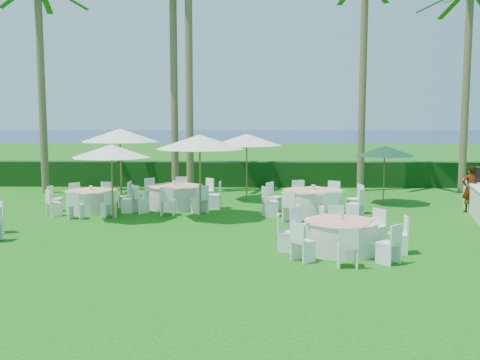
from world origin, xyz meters
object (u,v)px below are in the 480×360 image
object	(u,v)px
banquet_table_e	(175,196)
umbrella_c	(120,135)
banquet_table_c	(341,235)
umbrella_d	(247,140)
banquet_table_f	(313,202)
umbrella_b	(200,142)
umbrella_green	(385,151)
umbrella_a	(111,151)
banquet_table_d	(91,200)
staff_person	(470,189)

from	to	relation	value
banquet_table_e	umbrella_c	bearing A→B (deg)	158.25
banquet_table_c	banquet_table_e	size ratio (longest dim) A/B	0.93
banquet_table_e	umbrella_d	distance (m)	3.84
banquet_table_e	banquet_table_f	world-z (taller)	banquet_table_f
banquet_table_e	umbrella_b	size ratio (longest dim) A/B	1.17
umbrella_c	umbrella_green	bearing A→B (deg)	1.82
umbrella_green	umbrella_b	bearing A→B (deg)	-154.95
umbrella_c	umbrella_d	world-z (taller)	umbrella_c
banquet_table_e	umbrella_b	xyz separation A→B (m)	(1.13, -1.95, 2.05)
umbrella_a	umbrella_b	distance (m)	2.85
umbrella_d	banquet_table_e	bearing A→B (deg)	-141.93
banquet_table_d	staff_person	xyz separation A→B (m)	(13.23, 0.35, 0.41)
umbrella_d	umbrella_a	bearing A→B (deg)	-135.37
umbrella_d	banquet_table_c	bearing A→B (deg)	-73.91
banquet_table_f	umbrella_c	distance (m)	7.71
banquet_table_c	umbrella_a	size ratio (longest dim) A/B	1.22
staff_person	banquet_table_c	bearing A→B (deg)	36.47
banquet_table_f	umbrella_c	xyz separation A→B (m)	(-7.07, 2.19, 2.18)
umbrella_b	staff_person	xyz separation A→B (m)	(9.30, 1.42, -1.68)
banquet_table_d	umbrella_c	bearing A→B (deg)	70.43
umbrella_a	staff_person	size ratio (longest dim) A/B	1.57
umbrella_a	umbrella_d	distance (m)	6.03
banquet_table_c	umbrella_d	world-z (taller)	umbrella_d
banquet_table_c	umbrella_d	distance (m)	9.01
banquet_table_e	banquet_table_f	size ratio (longest dim) A/B	0.97
banquet_table_f	staff_person	bearing A→B (deg)	8.18
banquet_table_d	umbrella_green	size ratio (longest dim) A/B	1.32
banquet_table_d	umbrella_d	bearing A→B (deg)	28.33
banquet_table_c	umbrella_d	size ratio (longest dim) A/B	1.13
umbrella_c	umbrella_d	distance (m)	4.91
banquet_table_d	banquet_table_f	bearing A→B (deg)	-3.32
umbrella_b	umbrella_green	world-z (taller)	umbrella_b
banquet_table_f	banquet_table_e	bearing A→B (deg)	164.86
banquet_table_d	umbrella_c	size ratio (longest dim) A/B	1.03
staff_person	umbrella_a	bearing A→B (deg)	-3.05
umbrella_d	banquet_table_d	bearing A→B (deg)	-151.67
banquet_table_c	umbrella_b	bearing A→B (deg)	131.17
banquet_table_e	umbrella_b	distance (m)	3.05
banquet_table_c	umbrella_green	bearing A→B (deg)	69.61
banquet_table_c	staff_person	size ratio (longest dim) A/B	1.91
banquet_table_f	umbrella_c	size ratio (longest dim) A/B	1.16
banquet_table_c	banquet_table_f	world-z (taller)	banquet_table_f
banquet_table_c	umbrella_d	bearing A→B (deg)	106.09
umbrella_green	staff_person	world-z (taller)	umbrella_green
banquet_table_c	umbrella_a	distance (m)	8.13
umbrella_a	umbrella_b	world-z (taller)	umbrella_b
banquet_table_c	banquet_table_e	bearing A→B (deg)	128.11
umbrella_d	staff_person	bearing A→B (deg)	-18.05
banquet_table_f	umbrella_b	xyz separation A→B (m)	(-3.76, -0.63, 2.04)
umbrella_b	staff_person	size ratio (longest dim) A/B	1.76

